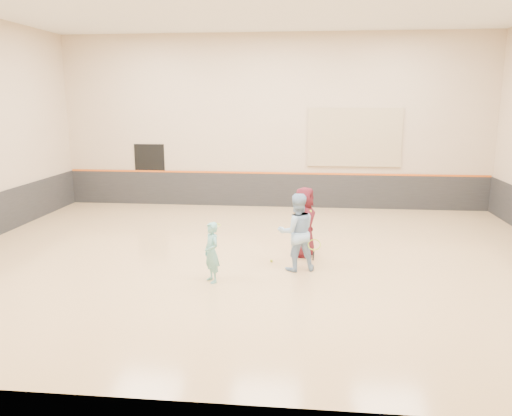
# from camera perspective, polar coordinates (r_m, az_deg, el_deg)

# --- Properties ---
(room) EXTENTS (15.04, 12.04, 6.22)m
(room) POSITION_cam_1_polar(r_m,az_deg,el_deg) (12.00, -0.05, -1.98)
(room) COLOR tan
(room) RESTS_ON ground
(wainscot_back) EXTENTS (14.90, 0.04, 1.20)m
(wainscot_back) POSITION_cam_1_polar(r_m,az_deg,el_deg) (17.87, 1.94, 2.06)
(wainscot_back) COLOR #232326
(wainscot_back) RESTS_ON floor
(accent_stripe) EXTENTS (14.90, 0.03, 0.06)m
(accent_stripe) POSITION_cam_1_polar(r_m,az_deg,el_deg) (17.76, 1.96, 4.02)
(accent_stripe) COLOR #D85914
(accent_stripe) RESTS_ON wall_back
(acoustic_panel) EXTENTS (3.20, 0.08, 2.00)m
(acoustic_panel) POSITION_cam_1_polar(r_m,az_deg,el_deg) (17.64, 11.19, 7.92)
(acoustic_panel) COLOR tan
(acoustic_panel) RESTS_ON wall_back
(doorway) EXTENTS (1.10, 0.05, 2.20)m
(doorway) POSITION_cam_1_polar(r_m,az_deg,el_deg) (18.65, -12.00, 3.78)
(doorway) COLOR black
(doorway) RESTS_ON floor
(girl) EXTENTS (0.52, 0.56, 1.29)m
(girl) POSITION_cam_1_polar(r_m,az_deg,el_deg) (10.51, -5.09, -5.08)
(girl) COLOR #69B6B3
(girl) RESTS_ON floor
(instructor) EXTENTS (1.01, 0.88, 1.76)m
(instructor) POSITION_cam_1_polar(r_m,az_deg,el_deg) (11.17, 4.66, -2.76)
(instructor) COLOR #93B9E3
(instructor) RESTS_ON floor
(young_man) EXTENTS (0.70, 0.93, 1.72)m
(young_man) POSITION_cam_1_polar(r_m,az_deg,el_deg) (12.19, 5.54, -1.59)
(young_man) COLOR #561420
(young_man) RESTS_ON floor
(held_racket) EXTENTS (0.49, 0.49, 0.46)m
(held_racket) POSITION_cam_1_polar(r_m,az_deg,el_deg) (11.05, 6.67, -4.18)
(held_racket) COLOR #A9BA28
(held_racket) RESTS_ON instructor
(spare_racket) EXTENTS (0.70, 0.70, 0.14)m
(spare_racket) POSITION_cam_1_polar(r_m,az_deg,el_deg) (15.30, -4.65, -1.76)
(spare_racket) COLOR #BDE933
(spare_racket) RESTS_ON floor
(ball_under_racket) EXTENTS (0.07, 0.07, 0.07)m
(ball_under_racket) POSITION_cam_1_polar(r_m,az_deg,el_deg) (11.88, 1.78, -6.05)
(ball_under_racket) COLOR #C3D631
(ball_under_racket) RESTS_ON floor
(ball_in_hand) EXTENTS (0.07, 0.07, 0.07)m
(ball_in_hand) POSITION_cam_1_polar(r_m,az_deg,el_deg) (11.96, 6.24, -0.37)
(ball_in_hand) COLOR #C9D932
(ball_in_hand) RESTS_ON young_man
(ball_beside_spare) EXTENTS (0.07, 0.07, 0.07)m
(ball_beside_spare) POSITION_cam_1_polar(r_m,az_deg,el_deg) (14.70, 4.26, -2.47)
(ball_beside_spare) COLOR gold
(ball_beside_spare) RESTS_ON floor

